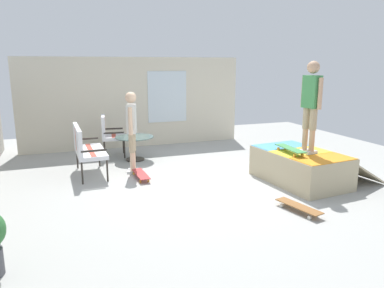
% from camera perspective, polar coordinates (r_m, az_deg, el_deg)
% --- Properties ---
extents(ground_plane, '(12.00, 12.00, 0.10)m').
position_cam_1_polar(ground_plane, '(6.94, 1.58, -6.88)').
color(ground_plane, '#A8A8A3').
extents(house_facade, '(0.23, 6.00, 2.42)m').
position_cam_1_polar(house_facade, '(10.12, -8.90, 6.45)').
color(house_facade, beige).
rests_on(house_facade, ground_plane).
extents(skate_ramp, '(1.93, 2.07, 0.61)m').
position_cam_1_polar(skate_ramp, '(7.35, 16.69, -3.39)').
color(skate_ramp, tan).
rests_on(skate_ramp, ground_plane).
extents(patio_bench, '(1.27, 0.59, 1.02)m').
position_cam_1_polar(patio_bench, '(7.70, -16.46, -0.30)').
color(patio_bench, '#2D2823').
rests_on(patio_bench, ground_plane).
extents(patio_chair_near_house, '(0.68, 0.62, 1.02)m').
position_cam_1_polar(patio_chair_near_house, '(9.14, -12.88, 1.85)').
color(patio_chair_near_house, '#2D2823').
rests_on(patio_chair_near_house, ground_plane).
extents(patio_table, '(0.90, 0.90, 0.57)m').
position_cam_1_polar(patio_table, '(8.71, -8.98, 0.09)').
color(patio_table, '#2D2823').
rests_on(patio_table, ground_plane).
extents(person_watching, '(0.46, 0.31, 1.69)m').
position_cam_1_polar(person_watching, '(7.62, -9.41, 2.77)').
color(person_watching, silver).
rests_on(person_watching, ground_plane).
extents(person_skater, '(0.48, 0.28, 1.69)m').
position_cam_1_polar(person_skater, '(7.02, 18.14, 6.51)').
color(person_skater, silver).
rests_on(person_skater, skate_ramp).
extents(skateboard_by_bench, '(0.81, 0.23, 0.10)m').
position_cam_1_polar(skateboard_by_bench, '(7.38, -8.02, -4.70)').
color(skateboard_by_bench, '#B23838').
rests_on(skateboard_by_bench, ground_plane).
extents(skateboard_spare, '(0.82, 0.37, 0.10)m').
position_cam_1_polar(skateboard_spare, '(5.95, 16.34, -9.39)').
color(skateboard_spare, brown).
rests_on(skateboard_spare, ground_plane).
extents(skateboard_on_ramp, '(0.81, 0.24, 0.10)m').
position_cam_1_polar(skateboard_on_ramp, '(7.04, 15.09, -0.71)').
color(skateboard_on_ramp, '#3F8C4C').
rests_on(skateboard_on_ramp, skate_ramp).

